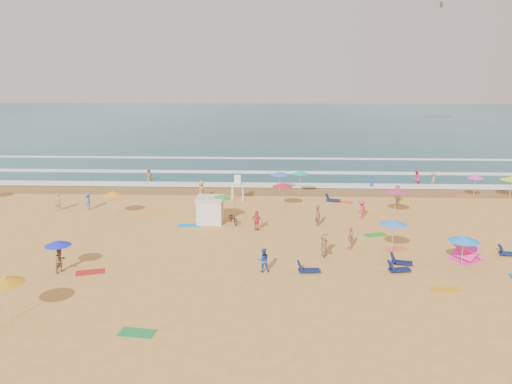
{
  "coord_description": "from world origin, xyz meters",
  "views": [
    {
      "loc": [
        -0.47,
        -37.39,
        12.05
      ],
      "look_at": [
        -2.19,
        6.0,
        1.5
      ],
      "focal_mm": 35.0,
      "sensor_mm": 36.0,
      "label": 1
    }
  ],
  "objects": [
    {
      "name": "lifeguard_stand",
      "position": [
        -4.05,
        8.63,
        1.05
      ],
      "size": [
        1.2,
        1.2,
        2.1
      ],
      "primitive_type": null,
      "color": "white",
      "rests_on": "ground"
    },
    {
      "name": "towels",
      "position": [
        2.58,
        -2.63,
        0.01
      ],
      "size": [
        31.78,
        28.59,
        0.03
      ],
      "color": "red",
      "rests_on": "ground"
    },
    {
      "name": "cabana",
      "position": [
        -5.76,
        1.52,
        1.0
      ],
      "size": [
        2.0,
        2.0,
        2.0
      ],
      "primitive_type": "cube",
      "color": "silver",
      "rests_on": "ground"
    },
    {
      "name": "ocean",
      "position": [
        0.0,
        84.0,
        0.0
      ],
      "size": [
        220.0,
        140.0,
        0.18
      ],
      "primitive_type": "cube",
      "color": "#0C4756",
      "rests_on": "ground"
    },
    {
      "name": "wet_sand",
      "position": [
        0.0,
        12.5,
        0.01
      ],
      "size": [
        220.0,
        220.0,
        0.0
      ],
      "primitive_type": "plane",
      "color": "olive",
      "rests_on": "ground"
    },
    {
      "name": "cabana_roof",
      "position": [
        -5.76,
        1.52,
        2.06
      ],
      "size": [
        2.2,
        2.2,
        0.12
      ],
      "primitive_type": "cube",
      "color": "silver",
      "rests_on": "cabana"
    },
    {
      "name": "loungers",
      "position": [
        9.07,
        -3.67,
        0.17
      ],
      "size": [
        52.9,
        20.98,
        0.34
      ],
      "color": "#0F134C",
      "rests_on": "ground"
    },
    {
      "name": "beachgoers",
      "position": [
        -0.04,
        4.26,
        0.77
      ],
      "size": [
        42.68,
        26.77,
        2.05
      ],
      "color": "#CF3365",
      "rests_on": "ground"
    },
    {
      "name": "ground",
      "position": [
        0.0,
        0.0,
        0.0
      ],
      "size": [
        220.0,
        220.0,
        0.0
      ],
      "primitive_type": "plane",
      "color": "gold",
      "rests_on": "ground"
    },
    {
      "name": "surf_foam",
      "position": [
        0.0,
        21.32,
        0.1
      ],
      "size": [
        200.0,
        18.7,
        0.05
      ],
      "color": "white",
      "rests_on": "ground"
    },
    {
      "name": "beach_umbrellas",
      "position": [
        3.67,
        0.7,
        2.16
      ],
      "size": [
        61.1,
        29.84,
        0.8
      ],
      "color": "#FF3C1A",
      "rests_on": "ground"
    },
    {
      "name": "bicycle",
      "position": [
        -3.86,
        1.22,
        0.46
      ],
      "size": [
        1.33,
        1.83,
        0.92
      ],
      "primitive_type": "imported",
      "rotation": [
        0.0,
        0.0,
        0.46
      ],
      "color": "black",
      "rests_on": "ground"
    }
  ]
}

